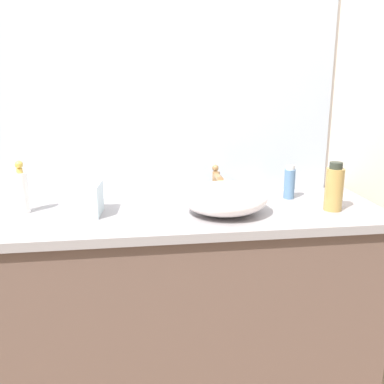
% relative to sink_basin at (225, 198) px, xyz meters
% --- Properties ---
extents(bathroom_wall_rear, '(6.00, 0.06, 2.60)m').
position_rel_sink_basin_xyz_m(bathroom_wall_rear, '(-0.19, 0.37, 0.39)').
color(bathroom_wall_rear, silver).
rests_on(bathroom_wall_rear, ground).
extents(vanity_counter, '(1.79, 0.54, 0.85)m').
position_rel_sink_basin_xyz_m(vanity_counter, '(-0.25, 0.06, -0.48)').
color(vanity_counter, brown).
rests_on(vanity_counter, ground).
extents(wall_mirror_panel, '(1.59, 0.01, 1.20)m').
position_rel_sink_basin_xyz_m(wall_mirror_panel, '(-0.25, 0.33, 0.54)').
color(wall_mirror_panel, '#B2BCC6').
rests_on(wall_mirror_panel, vanity_counter).
extents(sink_basin, '(0.33, 0.30, 0.12)m').
position_rel_sink_basin_xyz_m(sink_basin, '(0.00, 0.00, 0.00)').
color(sink_basin, white).
rests_on(sink_basin, vanity_counter).
extents(faucet, '(0.03, 0.12, 0.15)m').
position_rel_sink_basin_xyz_m(faucet, '(0.00, 0.17, 0.03)').
color(faucet, olive).
rests_on(faucet, vanity_counter).
extents(soap_dispenser, '(0.05, 0.05, 0.21)m').
position_rel_sink_basin_xyz_m(soap_dispenser, '(-0.78, 0.12, 0.03)').
color(soap_dispenser, white).
rests_on(soap_dispenser, vanity_counter).
extents(lotion_bottle, '(0.07, 0.07, 0.19)m').
position_rel_sink_basin_xyz_m(lotion_bottle, '(0.43, -0.02, 0.03)').
color(lotion_bottle, '#A88544').
rests_on(lotion_bottle, vanity_counter).
extents(perfume_bottle, '(0.05, 0.05, 0.15)m').
position_rel_sink_basin_xyz_m(perfume_bottle, '(0.32, 0.17, 0.01)').
color(perfume_bottle, '#50759B').
rests_on(perfume_bottle, vanity_counter).
extents(tissue_box, '(0.15, 0.15, 0.16)m').
position_rel_sink_basin_xyz_m(tissue_box, '(-0.54, 0.06, 0.01)').
color(tissue_box, silver).
rests_on(tissue_box, vanity_counter).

